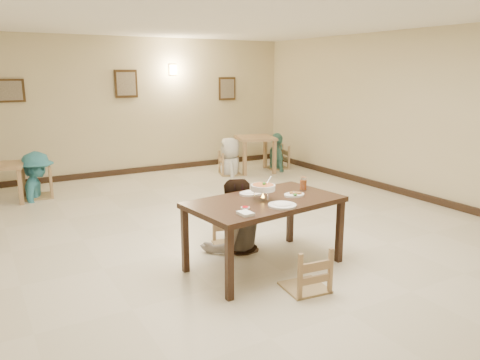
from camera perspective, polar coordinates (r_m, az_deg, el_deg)
floor at (r=6.42m, az=-0.67°, el=-7.55°), size 10.00×10.00×0.00m
ceiling at (r=6.05m, az=-0.75°, el=20.08°), size 10.00×10.00×0.00m
wall_back at (r=10.68m, az=-14.16°, el=8.62°), size 10.00×0.00×10.00m
wall_right at (r=8.73m, az=22.99°, el=7.06°), size 0.00×10.00×10.00m
baseboard_back at (r=10.85m, az=-13.69°, el=1.01°), size 8.00×0.06×0.12m
baseboard_right at (r=8.95m, az=22.06°, el=-2.13°), size 0.06×10.00×0.12m
picture_a at (r=10.23m, az=-26.29°, el=9.74°), size 0.55×0.04×0.45m
picture_b at (r=10.64m, az=-13.72°, el=11.33°), size 0.50×0.04×0.60m
picture_c at (r=11.61m, az=-1.57°, el=11.07°), size 0.45×0.04×0.55m
wall_sconce at (r=11.01m, az=-8.18°, el=13.17°), size 0.16×0.05×0.22m
main_table at (r=5.42m, az=3.03°, el=-3.24°), size 1.86×1.19×0.82m
chair_far at (r=6.15m, az=-1.19°, el=-4.06°), size 0.42×0.42×0.90m
chair_near at (r=5.00m, az=8.04°, el=-8.17°), size 0.44×0.44×0.93m
main_diner at (r=5.95m, az=-0.83°, el=0.14°), size 0.93×0.74×1.86m
curry_warmer at (r=5.34m, az=2.83°, el=-0.94°), size 0.31×0.28×0.25m
rice_plate_far at (r=5.62m, az=1.43°, el=-1.59°), size 0.31×0.31×0.07m
rice_plate_near at (r=5.14m, az=5.17°, el=-3.06°), size 0.31×0.31×0.07m
fried_plate at (r=5.59m, az=6.64°, el=-1.74°), size 0.26×0.26×0.06m
chili_dish at (r=5.05m, az=0.63°, el=-3.38°), size 0.10×0.10×0.02m
napkin_cutlery at (r=4.83m, az=0.67°, el=-4.08°), size 0.16×0.26×0.03m
drink_glass at (r=5.86m, az=7.71°, el=-0.47°), size 0.08×0.08×0.17m
bg_table_left at (r=9.17m, az=-26.97°, el=0.93°), size 0.80×0.80×0.69m
bg_table_right at (r=10.71m, az=1.89°, el=4.56°), size 1.00×1.00×0.81m
bg_chair_lr at (r=9.29m, az=-23.63°, el=1.28°), size 0.51×0.51×1.08m
bg_chair_rl at (r=10.44m, az=-1.21°, el=3.28°), size 0.46×0.46×0.97m
bg_chair_rr at (r=11.14m, az=4.53°, el=4.04°), size 0.49×0.49×1.03m
bg_diner_b at (r=9.23m, az=-23.81°, el=3.16°), size 0.89×1.22×1.69m
bg_diner_c at (r=10.38m, az=-1.22°, el=5.19°), size 0.79×0.95×1.67m
bg_diner_d at (r=11.09m, az=4.56°, el=5.73°), size 0.72×1.07×1.69m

